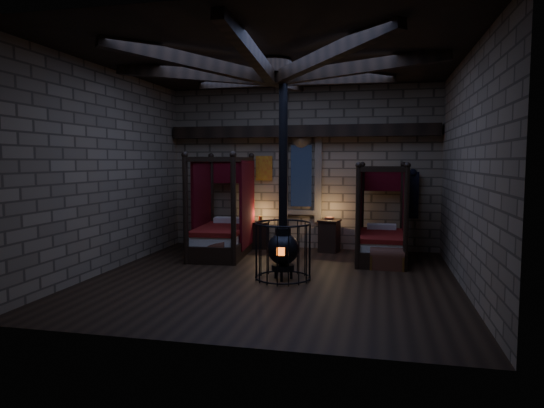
% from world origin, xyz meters
% --- Properties ---
extents(room, '(7.02, 7.02, 4.29)m').
position_xyz_m(room, '(-0.00, 0.09, 3.74)').
color(room, black).
rests_on(room, ground).
extents(bed_left, '(1.37, 2.37, 2.38)m').
position_xyz_m(bed_left, '(-1.73, 2.12, 0.59)').
color(bed_left, black).
rests_on(bed_left, ground).
extents(bed_right, '(1.11, 2.08, 2.16)m').
position_xyz_m(bed_right, '(2.07, 2.29, 0.53)').
color(bed_right, black).
rests_on(bed_right, ground).
extents(trunk_left, '(0.84, 0.58, 0.59)m').
position_xyz_m(trunk_left, '(-1.70, 1.23, 0.26)').
color(trunk_left, '#572B1B').
rests_on(trunk_left, ground).
extents(trunk_right, '(0.72, 0.46, 0.52)m').
position_xyz_m(trunk_right, '(2.19, 1.36, 0.23)').
color(trunk_right, '#572B1B').
rests_on(trunk_right, ground).
extents(nightstand_left, '(0.46, 0.44, 0.86)m').
position_xyz_m(nightstand_left, '(-1.02, 3.14, 0.36)').
color(nightstand_left, black).
rests_on(nightstand_left, ground).
extents(nightstand_right, '(0.59, 0.57, 0.89)m').
position_xyz_m(nightstand_right, '(0.79, 3.05, 0.42)').
color(nightstand_right, black).
rests_on(nightstand_right, ground).
extents(stove, '(1.09, 1.09, 4.05)m').
position_xyz_m(stove, '(0.21, -0.02, 0.65)').
color(stove, black).
rests_on(stove, ground).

